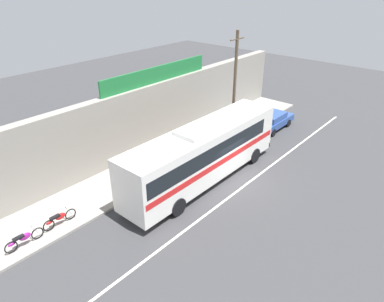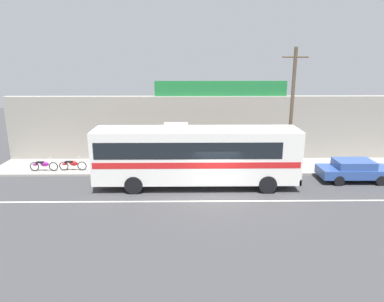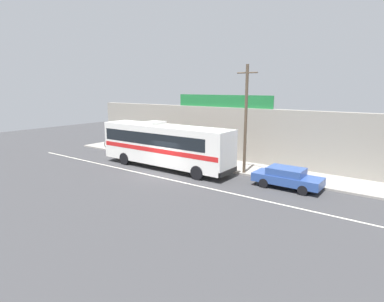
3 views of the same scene
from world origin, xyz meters
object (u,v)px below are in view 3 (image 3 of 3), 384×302
object	(u,v)px
intercity_bus	(164,143)
pedestrian_near_shop	(165,146)
motorcycle_red	(122,146)
motorcycle_blue	(110,144)
utility_pole	(246,118)
pedestrian_by_curb	(226,155)
parked_car	(287,177)

from	to	relation	value
intercity_bus	pedestrian_near_shop	world-z (taller)	intercity_bus
motorcycle_red	motorcycle_blue	bearing A→B (deg)	-176.43
motorcycle_red	pedestrian_near_shop	xyz separation A→B (m)	(5.43, 0.63, 0.50)
utility_pole	pedestrian_near_shop	bearing A→B (deg)	172.50
utility_pole	motorcycle_red	world-z (taller)	utility_pole
utility_pole	pedestrian_by_curb	world-z (taller)	utility_pole
utility_pole	motorcycle_red	size ratio (longest dim) A/B	4.36
motorcycle_blue	intercity_bus	bearing A→B (deg)	-14.39
intercity_bus	motorcycle_red	xyz separation A→B (m)	(-8.23, 2.72, -1.50)
intercity_bus	parked_car	world-z (taller)	intercity_bus
motorcycle_blue	motorcycle_red	bearing A→B (deg)	3.57
pedestrian_by_curb	pedestrian_near_shop	bearing A→B (deg)	176.54
utility_pole	motorcycle_blue	world-z (taller)	utility_pole
motorcycle_red	pedestrian_near_shop	distance (m)	5.48
parked_car	motorcycle_blue	xyz separation A→B (m)	(-20.19, 1.81, -0.17)
motorcycle_blue	pedestrian_by_curb	bearing A→B (deg)	1.30
motorcycle_red	pedestrian_by_curb	bearing A→B (deg)	0.96
pedestrian_by_curb	utility_pole	bearing A→B (deg)	-20.38
parked_car	motorcycle_red	xyz separation A→B (m)	(-18.28, 1.93, -0.17)
utility_pole	pedestrian_near_shop	distance (m)	9.67
intercity_bus	utility_pole	distance (m)	6.95
parked_car	pedestrian_near_shop	xyz separation A→B (m)	(-12.86, 2.55, 0.32)
intercity_bus	motorcycle_blue	size ratio (longest dim) A/B	6.35
pedestrian_near_shop	pedestrian_by_curb	bearing A→B (deg)	-3.46
intercity_bus	motorcycle_blue	world-z (taller)	intercity_bus
motorcycle_blue	pedestrian_near_shop	bearing A→B (deg)	5.81
intercity_bus	utility_pole	size ratio (longest dim) A/B	1.49
intercity_bus	utility_pole	xyz separation A→B (m)	(6.22, 2.16, 2.23)
utility_pole	pedestrian_near_shop	world-z (taller)	utility_pole
parked_car	motorcycle_blue	bearing A→B (deg)	174.89
intercity_bus	pedestrian_by_curb	size ratio (longest dim) A/B	7.22
motorcycle_blue	pedestrian_by_curb	distance (m)	14.31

